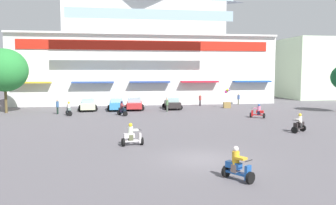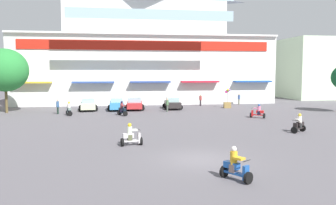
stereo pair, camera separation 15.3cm
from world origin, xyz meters
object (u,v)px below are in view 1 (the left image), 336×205
at_px(scooter_rider_4, 132,136).
at_px(scooter_rider_2, 237,167).
at_px(parked_car_2, 134,104).
at_px(pedestrian_1, 200,99).
at_px(scooter_rider_0, 258,112).
at_px(scooter_rider_1, 122,110).
at_px(plaza_tree_0, 5,70).
at_px(pedestrian_2, 239,98).
at_px(pedestrian_3, 167,104).
at_px(scooter_rider_3, 69,110).
at_px(scooter_rider_5, 299,125).
at_px(pedestrian_0, 57,106).
at_px(parked_car_0, 88,105).
at_px(parked_car_1, 116,104).
at_px(balloon_vendor_cart, 227,101).
at_px(parked_car_3, 172,103).

bearing_deg(scooter_rider_4, scooter_rider_2, -61.48).
relative_size(parked_car_2, pedestrian_1, 2.56).
bearing_deg(scooter_rider_4, parked_car_2, 86.34).
distance_m(scooter_rider_0, scooter_rider_1, 14.22).
height_order(plaza_tree_0, scooter_rider_2, plaza_tree_0).
bearing_deg(pedestrian_2, parked_car_2, -164.26).
relative_size(scooter_rider_0, scooter_rider_2, 1.00).
relative_size(pedestrian_1, pedestrian_3, 0.98).
xyz_separation_m(scooter_rider_3, scooter_rider_5, (19.13, -13.34, -0.03)).
bearing_deg(plaza_tree_0, scooter_rider_1, -18.89).
height_order(parked_car_2, scooter_rider_0, parked_car_2).
height_order(pedestrian_0, pedestrian_1, pedestrian_0).
bearing_deg(scooter_rider_3, pedestrian_0, 135.33).
distance_m(scooter_rider_4, scooter_rider_5, 13.46).
xyz_separation_m(scooter_rider_3, pedestrian_0, (-1.39, 1.38, 0.30)).
height_order(scooter_rider_2, pedestrian_2, pedestrian_2).
relative_size(parked_car_2, pedestrian_2, 2.51).
height_order(parked_car_0, pedestrian_3, pedestrian_3).
bearing_deg(plaza_tree_0, scooter_rider_0, -17.46).
distance_m(parked_car_0, parked_car_2, 5.62).
height_order(plaza_tree_0, pedestrian_3, plaza_tree_0).
xyz_separation_m(parked_car_1, pedestrian_0, (-6.50, -2.80, 0.17)).
relative_size(scooter_rider_2, scooter_rider_5, 1.01).
bearing_deg(parked_car_0, scooter_rider_2, -73.29).
height_order(parked_car_2, scooter_rider_4, scooter_rider_4).
distance_m(parked_car_0, scooter_rider_3, 4.73).
bearing_deg(pedestrian_1, plaza_tree_0, -169.55).
bearing_deg(pedestrian_2, balloon_vendor_cart, -127.62).
bearing_deg(parked_car_0, parked_car_1, -4.25).
relative_size(parked_car_2, balloon_vendor_cart, 1.58).
distance_m(scooter_rider_3, balloon_vendor_cart, 19.84).
bearing_deg(parked_car_2, pedestrian_0, -161.14).
bearing_deg(scooter_rider_3, parked_car_3, 21.12).
relative_size(parked_car_3, pedestrian_2, 2.60).
bearing_deg(parked_car_1, parked_car_0, 175.75).
bearing_deg(pedestrian_1, pedestrian_2, 7.13).
xyz_separation_m(scooter_rider_2, pedestrian_2, (12.09, 32.53, 0.30)).
bearing_deg(pedestrian_0, pedestrian_2, 16.90).
bearing_deg(scooter_rider_1, scooter_rider_2, -78.88).
distance_m(parked_car_0, pedestrian_3, 9.73).
relative_size(plaza_tree_0, parked_car_0, 1.80).
distance_m(parked_car_3, pedestrian_3, 3.34).
height_order(parked_car_2, scooter_rider_1, scooter_rider_1).
bearing_deg(plaza_tree_0, pedestrian_1, 10.45).
height_order(parked_car_1, scooter_rider_5, parked_car_1).
height_order(scooter_rider_4, scooter_rider_5, scooter_rider_5).
height_order(scooter_rider_1, balloon_vendor_cart, balloon_vendor_cart).
bearing_deg(parked_car_0, pedestrian_3, -17.40).
bearing_deg(scooter_rider_1, balloon_vendor_cart, 22.73).
height_order(scooter_rider_3, scooter_rider_5, scooter_rider_3).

